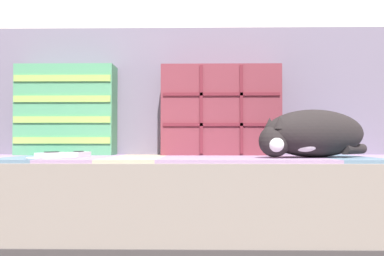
{
  "coord_description": "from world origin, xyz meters",
  "views": [
    {
      "loc": [
        0.05,
        -1.58,
        0.45
      ],
      "look_at": [
        0.01,
        0.07,
        0.49
      ],
      "focal_mm": 45.0,
      "sensor_mm": 36.0,
      "label": 1
    }
  ],
  "objects": [
    {
      "name": "sleeping_cat",
      "position": [
        0.41,
        0.03,
        0.47
      ],
      "size": [
        0.42,
        0.34,
        0.16
      ],
      "color": "black",
      "rests_on": "couch"
    },
    {
      "name": "game_remote_far",
      "position": [
        -0.44,
        -0.04,
        0.4
      ],
      "size": [
        0.1,
        0.2,
        0.02
      ],
      "color": "white",
      "rests_on": "couch"
    },
    {
      "name": "couch",
      "position": [
        -0.0,
        0.15,
        0.19
      ],
      "size": [
        1.71,
        0.8,
        0.39
      ],
      "color": "#3D3838",
      "rests_on": "ground_plane"
    },
    {
      "name": "sofa_backrest",
      "position": [
        0.0,
        0.48,
        0.66
      ],
      "size": [
        1.68,
        0.14,
        0.53
      ],
      "color": "slate",
      "rests_on": "couch"
    },
    {
      "name": "throw_pillow_quilted",
      "position": [
        0.12,
        0.33,
        0.57
      ],
      "size": [
        0.47,
        0.14,
        0.36
      ],
      "color": "brown",
      "rests_on": "couch"
    },
    {
      "name": "throw_pillow_striped",
      "position": [
        -0.5,
        0.33,
        0.57
      ],
      "size": [
        0.39,
        0.14,
        0.36
      ],
      "color": "#4C9366",
      "rests_on": "couch"
    },
    {
      "name": "game_remote_near",
      "position": [
        -0.37,
        0.04,
        0.4
      ],
      "size": [
        0.06,
        0.19,
        0.02
      ],
      "color": "white",
      "rests_on": "couch"
    }
  ]
}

